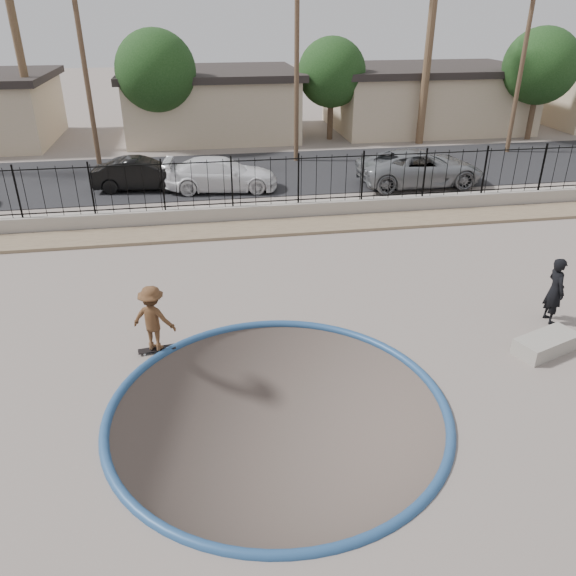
{
  "coord_description": "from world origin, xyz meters",
  "views": [
    {
      "loc": [
        -1.31,
        -10.0,
        7.37
      ],
      "look_at": [
        0.71,
        2.0,
        1.22
      ],
      "focal_mm": 35.0,
      "sensor_mm": 36.0,
      "label": 1
    }
  ],
  "objects_px": {
    "concrete_ledge": "(546,344)",
    "car_b": "(141,174)",
    "car_d": "(420,168)",
    "skateboard": "(157,349)",
    "car_c": "(221,174)",
    "videographer": "(555,290)",
    "skater": "(154,322)"
  },
  "relations": [
    {
      "from": "skater",
      "to": "car_d",
      "type": "height_order",
      "value": "skater"
    },
    {
      "from": "skateboard",
      "to": "car_b",
      "type": "height_order",
      "value": "car_b"
    },
    {
      "from": "videographer",
      "to": "car_c",
      "type": "xyz_separation_m",
      "value": [
        -7.69,
        12.94,
        -0.14
      ]
    },
    {
      "from": "skateboard",
      "to": "car_b",
      "type": "xyz_separation_m",
      "value": [
        -1.13,
        13.4,
        0.66
      ]
    },
    {
      "from": "car_d",
      "to": "car_b",
      "type": "bearing_deg",
      "value": 82.89
    },
    {
      "from": "car_b",
      "to": "car_c",
      "type": "height_order",
      "value": "car_c"
    },
    {
      "from": "skateboard",
      "to": "concrete_ledge",
      "type": "bearing_deg",
      "value": -17.55
    },
    {
      "from": "car_b",
      "to": "car_d",
      "type": "relative_size",
      "value": 0.74
    },
    {
      "from": "videographer",
      "to": "car_d",
      "type": "relative_size",
      "value": 0.31
    },
    {
      "from": "skateboard",
      "to": "car_d",
      "type": "relative_size",
      "value": 0.16
    },
    {
      "from": "skater",
      "to": "videographer",
      "type": "height_order",
      "value": "videographer"
    },
    {
      "from": "car_c",
      "to": "car_b",
      "type": "bearing_deg",
      "value": 84.6
    },
    {
      "from": "skateboard",
      "to": "car_d",
      "type": "distance_m",
      "value": 16.49
    },
    {
      "from": "videographer",
      "to": "car_b",
      "type": "relative_size",
      "value": 0.42
    },
    {
      "from": "videographer",
      "to": "skateboard",
      "type": "bearing_deg",
      "value": 92.54
    },
    {
      "from": "skateboard",
      "to": "car_c",
      "type": "bearing_deg",
      "value": 71.54
    },
    {
      "from": "skater",
      "to": "videographer",
      "type": "relative_size",
      "value": 0.91
    },
    {
      "from": "skater",
      "to": "skateboard",
      "type": "xyz_separation_m",
      "value": [
        0.0,
        0.0,
        -0.74
      ]
    },
    {
      "from": "skater",
      "to": "car_d",
      "type": "bearing_deg",
      "value": -110.17
    },
    {
      "from": "car_d",
      "to": "car_c",
      "type": "bearing_deg",
      "value": 84.73
    },
    {
      "from": "skateboard",
      "to": "videographer",
      "type": "height_order",
      "value": "videographer"
    },
    {
      "from": "concrete_ledge",
      "to": "car_b",
      "type": "relative_size",
      "value": 0.38
    },
    {
      "from": "concrete_ledge",
      "to": "car_b",
      "type": "height_order",
      "value": "car_b"
    },
    {
      "from": "skater",
      "to": "car_b",
      "type": "height_order",
      "value": "skater"
    },
    {
      "from": "skater",
      "to": "skateboard",
      "type": "bearing_deg",
      "value": -67.2
    },
    {
      "from": "skateboard",
      "to": "videographer",
      "type": "xyz_separation_m",
      "value": [
        10.02,
        -0.21,
        0.82
      ]
    },
    {
      "from": "skater",
      "to": "concrete_ledge",
      "type": "height_order",
      "value": "skater"
    },
    {
      "from": "skater",
      "to": "car_c",
      "type": "xyz_separation_m",
      "value": [
        2.34,
        12.74,
        -0.06
      ]
    },
    {
      "from": "car_d",
      "to": "videographer",
      "type": "bearing_deg",
      "value": 173.49
    },
    {
      "from": "skateboard",
      "to": "car_d",
      "type": "height_order",
      "value": "car_d"
    },
    {
      "from": "concrete_ledge",
      "to": "skateboard",
      "type": "bearing_deg",
      "value": 170.51
    },
    {
      "from": "car_c",
      "to": "car_d",
      "type": "height_order",
      "value": "car_d"
    }
  ]
}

